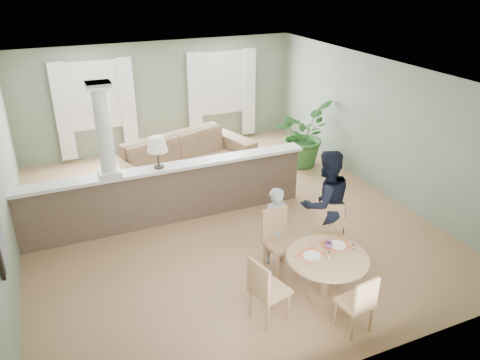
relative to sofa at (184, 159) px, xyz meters
name	(u,v)px	position (x,y,z in m)	size (l,w,h in m)	color
ground	(220,216)	(0.08, -1.92, -0.47)	(8.00, 8.00, 0.00)	tan
room_shell	(204,116)	(0.05, -1.29, 1.34)	(7.02, 8.02, 2.71)	gray
pony_wall	(164,188)	(-0.91, -1.72, 0.24)	(5.32, 0.38, 2.70)	brown
sofa	(184,159)	(0.00, 0.00, 0.00)	(3.23, 1.26, 0.94)	#91744F
houseplant	(302,134)	(2.78, -0.31, 0.28)	(1.35, 1.17, 1.50)	#306829
dining_table	(327,264)	(0.61, -4.71, 0.08)	(1.14, 1.14, 0.78)	tan
chair_far_boy	(279,238)	(0.31, -3.85, 0.09)	(0.51, 0.51, 1.02)	tan
chair_far_man	(329,234)	(1.09, -4.05, 0.09)	(0.62, 0.62, 1.01)	tan
chair_near	(359,302)	(0.59, -5.49, 0.01)	(0.44, 0.44, 0.87)	tan
chair_side	(266,289)	(-0.41, -4.84, 0.07)	(0.53, 0.53, 0.97)	tan
child_person	(274,226)	(0.34, -3.63, 0.18)	(0.48, 0.31, 1.31)	#939398
man_person	(325,203)	(1.20, -3.71, 0.43)	(0.87, 0.68, 1.80)	black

